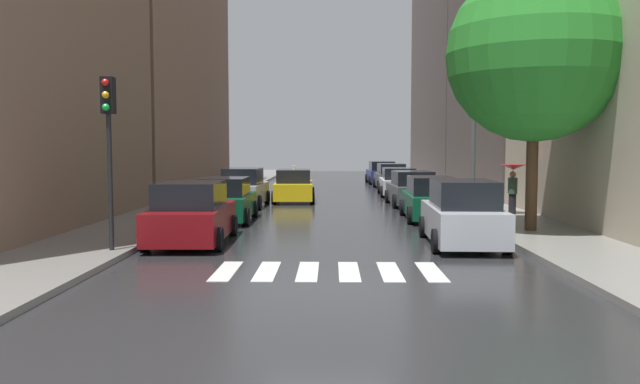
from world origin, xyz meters
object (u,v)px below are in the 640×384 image
object	(u,v)px
parked_car_right_third	(412,189)
parked_car_left_third	(244,189)
parked_car_right_sixth	(381,173)
pedestrian_foreground	(513,178)
street_tree_right	(535,54)
parked_car_left_second	(224,201)
traffic_light_left_corner	(109,124)
taxi_midroad	(294,186)
parked_car_right_fifth	(391,177)
lamp_post_right	(474,99)
parked_car_right_nearest	(462,215)
parked_car_right_fourth	(398,183)
parked_car_right_second	(430,200)
parked_car_left_nearest	(192,215)

from	to	relation	value
parked_car_right_third	parked_car_left_third	bearing A→B (deg)	92.50
parked_car_right_sixth	pedestrian_foreground	distance (m)	23.29
parked_car_right_sixth	street_tree_right	size ratio (longest dim) A/B	0.59
parked_car_left_second	traffic_light_left_corner	world-z (taller)	traffic_light_left_corner
taxi_midroad	pedestrian_foreground	distance (m)	11.37
parked_car_right_third	traffic_light_left_corner	distance (m)	16.72
taxi_midroad	traffic_light_left_corner	size ratio (longest dim) A/B	1.03
parked_car_right_fifth	lamp_post_right	bearing A→B (deg)	-175.90
street_tree_right	traffic_light_left_corner	xyz separation A→B (m)	(-11.72, -4.00, -2.28)
parked_car_right_nearest	street_tree_right	bearing A→B (deg)	-48.57
parked_car_left_second	traffic_light_left_corner	bearing A→B (deg)	167.28
parked_car_right_sixth	traffic_light_left_corner	bearing A→B (deg)	162.32
parked_car_right_nearest	traffic_light_left_corner	xyz separation A→B (m)	(-9.16, -1.89, 2.44)
street_tree_right	pedestrian_foreground	bearing A→B (deg)	80.51
parked_car_left_second	pedestrian_foreground	world-z (taller)	pedestrian_foreground
lamp_post_right	parked_car_right_fifth	bearing A→B (deg)	95.43
parked_car_left_third	parked_car_right_sixth	distance (m)	20.28
parked_car_left_third	parked_car_right_fourth	xyz separation A→B (m)	(7.80, 6.72, -0.08)
parked_car_right_second	lamp_post_right	xyz separation A→B (m)	(1.77, 0.83, 3.79)
parked_car_right_fifth	traffic_light_left_corner	size ratio (longest dim) A/B	1.09
traffic_light_left_corner	parked_car_right_third	bearing A→B (deg)	55.86
taxi_midroad	parked_car_right_third	bearing A→B (deg)	-112.36
parked_car_left_second	pedestrian_foreground	xyz separation A→B (m)	(10.93, 1.38, 0.78)
parked_car_left_third	parked_car_right_fourth	size ratio (longest dim) A/B	0.92
parked_car_right_second	parked_car_right_fifth	bearing A→B (deg)	0.40
taxi_midroad	parked_car_left_third	bearing A→B (deg)	140.11
parked_car_left_second	traffic_light_left_corner	size ratio (longest dim) A/B	0.98
taxi_midroad	street_tree_right	size ratio (longest dim) A/B	0.55
parked_car_right_fourth	taxi_midroad	size ratio (longest dim) A/B	1.04
parked_car_right_second	traffic_light_left_corner	world-z (taller)	traffic_light_left_corner
parked_car_left_second	lamp_post_right	size ratio (longest dim) A/B	0.55
street_tree_right	lamp_post_right	world-z (taller)	street_tree_right
parked_car_right_third	parked_car_right_sixth	bearing A→B (deg)	-2.14
parked_car_right_sixth	traffic_light_left_corner	distance (m)	33.21
parked_car_right_second	pedestrian_foreground	size ratio (longest dim) A/B	2.27
parked_car_left_second	parked_car_right_nearest	world-z (taller)	parked_car_right_nearest
parked_car_left_nearest	lamp_post_right	world-z (taller)	lamp_post_right
parked_car_right_nearest	pedestrian_foreground	xyz separation A→B (m)	(3.35, 6.84, 0.70)
parked_car_right_fifth	pedestrian_foreground	xyz separation A→B (m)	(3.10, -16.77, 0.76)
parked_car_right_fifth	parked_car_right_sixth	world-z (taller)	parked_car_right_sixth
parked_car_right_third	traffic_light_left_corner	size ratio (longest dim) A/B	0.99
parked_car_left_third	street_tree_right	bearing A→B (deg)	-129.67
parked_car_right_second	parked_car_right_third	world-z (taller)	parked_car_right_second
parked_car_left_third	parked_car_right_nearest	distance (m)	13.55
parked_car_left_nearest	parked_car_right_second	bearing A→B (deg)	-53.86
parked_car_right_third	street_tree_right	distance (m)	11.08
parked_car_right_third	taxi_midroad	size ratio (longest dim) A/B	0.96
parked_car_right_fifth	taxi_midroad	xyz separation A→B (m)	(-5.77, -9.70, -0.02)
parked_car_right_fifth	lamp_post_right	distance (m)	17.17
parked_car_right_fourth	lamp_post_right	distance (m)	11.73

